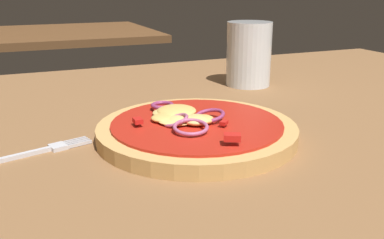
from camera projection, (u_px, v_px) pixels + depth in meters
The scene contains 5 objects.
dining_table at pixel (225, 144), 0.56m from camera, with size 1.42×1.02×0.03m.
pizza at pixel (197, 130), 0.53m from camera, with size 0.25×0.25×0.03m.
fork at pixel (19, 156), 0.48m from camera, with size 0.18×0.06×0.00m.
beer_glass at pixel (249, 56), 0.80m from camera, with size 0.08×0.08×0.12m.
background_table at pixel (69, 34), 1.73m from camera, with size 0.66×0.63×0.03m.
Camera 1 is at (-0.24, -0.46, 0.22)m, focal length 39.79 mm.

